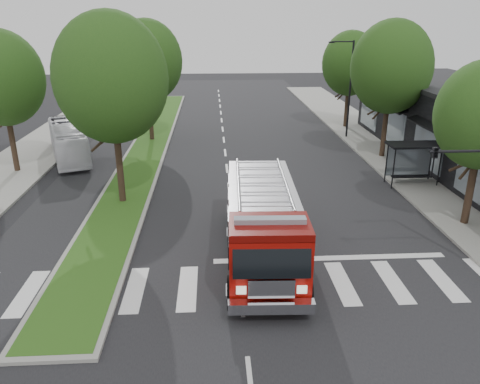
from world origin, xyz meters
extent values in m
plane|color=black|center=(0.00, 0.00, 0.00)|extent=(140.00, 140.00, 0.00)
cube|color=gray|center=(12.50, 10.00, 0.07)|extent=(5.00, 80.00, 0.15)
cube|color=gray|center=(-6.00, 18.00, 0.07)|extent=(3.00, 50.00, 0.14)
cube|color=#1F4F16|center=(-6.00, 18.00, 0.14)|extent=(2.60, 49.50, 0.02)
cylinder|color=black|center=(9.80, 7.40, 1.25)|extent=(0.08, 0.08, 2.50)
cylinder|color=black|center=(12.60, 7.40, 1.25)|extent=(0.08, 0.08, 2.50)
cylinder|color=black|center=(9.80, 8.60, 1.25)|extent=(0.08, 0.08, 2.50)
cylinder|color=black|center=(12.60, 8.60, 1.25)|extent=(0.08, 0.08, 2.50)
cube|color=black|center=(11.20, 8.00, 2.55)|extent=(3.20, 1.60, 0.12)
cube|color=#8C99A5|center=(11.20, 8.70, 1.30)|extent=(2.80, 0.04, 1.80)
cube|color=black|center=(11.20, 8.00, 0.55)|extent=(2.40, 0.40, 0.08)
cylinder|color=black|center=(11.50, 2.00, 1.87)|extent=(0.36, 0.36, 3.74)
cylinder|color=black|center=(11.50, 14.00, 2.20)|extent=(0.36, 0.36, 4.40)
ellipsoid|color=#0E3310|center=(11.50, 14.00, 6.50)|extent=(5.60, 5.60, 6.44)
cylinder|color=black|center=(11.50, 24.00, 1.98)|extent=(0.36, 0.36, 3.96)
ellipsoid|color=#0E3310|center=(11.50, 24.00, 5.85)|extent=(5.00, 5.00, 5.75)
cylinder|color=black|center=(-6.00, 6.00, 2.31)|extent=(0.36, 0.36, 4.62)
ellipsoid|color=#0E3310|center=(-6.00, 6.00, 6.83)|extent=(5.80, 5.80, 6.67)
cylinder|color=black|center=(-6.00, 20.00, 2.20)|extent=(0.36, 0.36, 4.40)
ellipsoid|color=#0E3310|center=(-6.00, 20.00, 6.50)|extent=(5.60, 5.60, 6.44)
cylinder|color=black|center=(-14.00, 12.00, 2.09)|extent=(0.36, 0.36, 4.18)
ellipsoid|color=#0E3310|center=(-14.00, 12.00, 6.17)|extent=(5.20, 5.20, 5.98)
imported|color=black|center=(6.70, -3.50, 5.00)|extent=(0.18, 0.22, 1.10)
cylinder|color=black|center=(10.50, 20.00, 4.00)|extent=(0.16, 0.16, 8.00)
cylinder|color=black|center=(9.60, 20.00, 7.90)|extent=(1.80, 0.10, 0.10)
cube|color=black|center=(8.70, 20.00, 7.85)|extent=(0.45, 0.20, 0.12)
cube|color=#620805|center=(1.10, -0.65, 0.56)|extent=(3.16, 9.49, 0.28)
cube|color=#970D08|center=(1.14, 0.25, 1.73)|extent=(3.07, 7.26, 2.24)
cube|color=#970D08|center=(0.97, -4.11, 1.73)|extent=(2.87, 2.12, 2.35)
cube|color=#B2B2B7|center=(1.14, 0.25, 2.91)|extent=(3.07, 7.26, 0.13)
cylinder|color=#B2B2B7|center=(0.13, 0.28, 3.13)|extent=(0.37, 6.71, 0.11)
cylinder|color=#B2B2B7|center=(2.14, 0.21, 3.13)|extent=(0.37, 6.71, 0.11)
cube|color=silver|center=(0.91, -5.40, 0.67)|extent=(2.92, 0.50, 0.39)
cube|color=#8C99A5|center=(0.97, -4.11, 3.24)|extent=(2.47, 0.49, 0.20)
cylinder|color=black|center=(-0.33, -4.40, 0.61)|extent=(0.44, 1.24, 1.23)
cylinder|color=black|center=(2.24, -4.50, 0.61)|extent=(0.44, 1.24, 1.23)
cylinder|color=black|center=(-0.15, 0.30, 0.61)|extent=(0.44, 1.24, 1.23)
cylinder|color=black|center=(2.42, 0.20, 0.61)|extent=(0.44, 1.24, 1.23)
cylinder|color=black|center=(-0.05, 2.98, 0.61)|extent=(0.44, 1.24, 1.23)
cylinder|color=black|center=(2.52, 2.88, 0.61)|extent=(0.44, 1.24, 1.23)
imported|color=white|center=(-11.47, 15.32, 1.26)|extent=(5.12, 9.23, 2.52)
camera|label=1|loc=(-0.92, -18.56, 9.72)|focal=35.00mm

